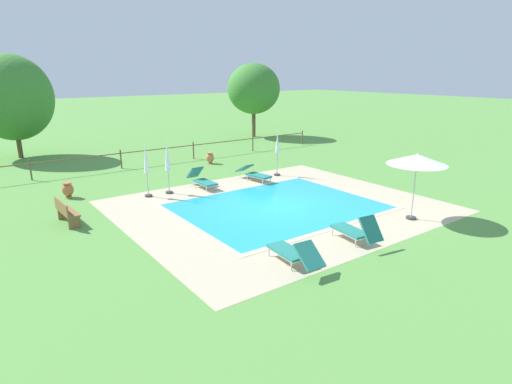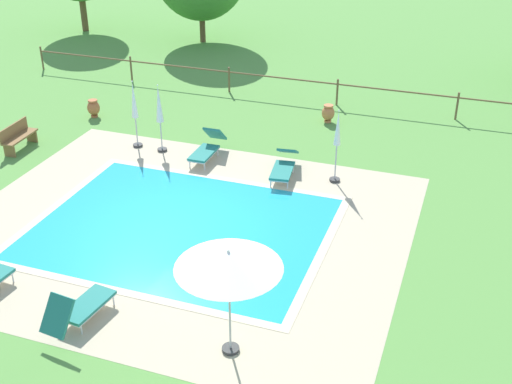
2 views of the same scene
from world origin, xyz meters
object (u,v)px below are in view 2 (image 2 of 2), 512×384
Objects in this scene: wooden_bench_lawn_side at (18,136)px; sun_lounger_north_far at (207,148)px; patio_umbrella_closed_row_west at (159,109)px; patio_umbrella_closed_row_mid_west at (134,106)px; terracotta_urn_near_fence at (94,108)px; patio_umbrella_closed_row_centre at (337,137)px; sun_lounger_north_near_steps at (284,165)px; patio_umbrella_open_foreground at (229,260)px; sun_lounger_north_mid at (79,308)px; terracotta_urn_by_tree at (328,113)px.

sun_lounger_north_far is at bearing 12.78° from wooden_bench_lawn_side.
patio_umbrella_closed_row_west is 1.00× the size of patio_umbrella_closed_row_mid_west.
wooden_bench_lawn_side is 2.28× the size of terracotta_urn_near_fence.
patio_umbrella_closed_row_west is 1.00× the size of patio_umbrella_closed_row_centre.
patio_umbrella_closed_row_mid_west is (-2.60, 0.08, 1.06)m from sun_lounger_north_far.
sun_lounger_north_near_steps is 8.27m from patio_umbrella_open_foreground.
sun_lounger_north_far is 2.81m from patio_umbrella_closed_row_mid_west.
patio_umbrella_open_foreground is (1.35, -7.95, 1.85)m from sun_lounger_north_near_steps.
wooden_bench_lawn_side is (-6.97, 7.17, 0.07)m from sun_lounger_north_mid.
patio_umbrella_closed_row_centre is at bearing 66.87° from sun_lounger_north_mid.
sun_lounger_north_mid is at bearing -175.48° from patio_umbrella_open_foreground.
terracotta_urn_by_tree is (5.55, 4.27, -1.08)m from patio_umbrella_closed_row_mid_west.
sun_lounger_north_mid is at bearing -103.72° from sun_lounger_north_near_steps.
patio_umbrella_closed_row_west reaches higher than wooden_bench_lawn_side.
wooden_bench_lawn_side is at bearing -173.35° from sun_lounger_north_near_steps.
sun_lounger_north_mid is 9.34m from patio_umbrella_closed_row_mid_west.
terracotta_urn_by_tree is at bearing 43.22° from patio_umbrella_closed_row_west.
patio_umbrella_open_foreground reaches higher than patio_umbrella_closed_row_mid_west.
patio_umbrella_open_foreground is at bearing -47.16° from terracotta_urn_near_fence.
sun_lounger_north_mid is 0.96× the size of sun_lounger_north_far.
patio_umbrella_open_foreground is 1.06× the size of patio_umbrella_closed_row_centre.
patio_umbrella_open_foreground reaches higher than wooden_bench_lawn_side.
patio_umbrella_closed_row_west is 5.96m from patio_umbrella_closed_row_centre.
wooden_bench_lawn_side is at bearing 134.20° from sun_lounger_north_mid.
patio_umbrella_closed_row_centre is (6.90, -0.29, 0.01)m from patio_umbrella_closed_row_mid_west.
sun_lounger_north_near_steps is 1.40× the size of wooden_bench_lawn_side.
patio_umbrella_closed_row_mid_west is at bearing 110.97° from sun_lounger_north_mid.
sun_lounger_north_far is at bearing 177.25° from patio_umbrella_closed_row_centre.
sun_lounger_north_near_steps is 0.91× the size of patio_umbrella_closed_row_mid_west.
patio_umbrella_closed_row_centre reaches higher than terracotta_urn_by_tree.
terracotta_urn_near_fence is at bearing 160.36° from sun_lounger_north_far.
patio_umbrella_closed_row_west is at bearing 174.74° from sun_lounger_north_near_steps.
patio_umbrella_closed_row_west is (-2.38, 8.62, 1.08)m from sun_lounger_north_mid.
sun_lounger_north_near_steps is 1.92m from patio_umbrella_closed_row_centre.
sun_lounger_north_far reaches higher than wooden_bench_lawn_side.
patio_umbrella_closed_row_west is 0.95m from patio_umbrella_closed_row_mid_west.
patio_umbrella_open_foreground is 1.06× the size of patio_umbrella_closed_row_west.
patio_umbrella_closed_row_mid_west reaches higher than patio_umbrella_closed_row_west.
wooden_bench_lawn_side is at bearing -147.87° from terracotta_urn_by_tree.
sun_lounger_north_mid reaches higher than wooden_bench_lawn_side.
sun_lounger_north_far is (-2.73, 0.37, 0.02)m from sun_lounger_north_near_steps.
patio_umbrella_closed_row_west is at bearing -26.78° from terracotta_urn_near_fence.
sun_lounger_north_near_steps is 1.13× the size of sun_lounger_north_mid.
terracotta_urn_by_tree is (0.22, 4.73, 0.00)m from sun_lounger_north_near_steps.
sun_lounger_north_far reaches higher than terracotta_urn_near_fence.
sun_lounger_north_mid is at bearing -113.13° from patio_umbrella_closed_row_centre.
patio_umbrella_closed_row_centre is (5.96, -0.24, -0.02)m from patio_umbrella_closed_row_west.
terracotta_urn_near_fence is at bearing 76.42° from wooden_bench_lawn_side.
patio_umbrella_closed_row_mid_west is (-3.32, 8.67, 1.04)m from sun_lounger_north_mid.
wooden_bench_lawn_side is (-10.33, 6.90, -1.74)m from patio_umbrella_open_foreground.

